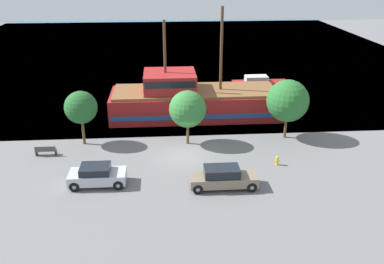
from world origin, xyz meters
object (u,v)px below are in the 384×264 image
Objects in this scene: pirate_ship at (193,100)px; parked_car_curb_mid at (97,175)px; moored_boat_dockside at (259,84)px; fire_hydrant at (277,160)px; bench_promenade_east at (46,151)px; parked_car_curb_front at (223,178)px.

pirate_ship is 4.55× the size of parked_car_curb_mid.
pirate_ship reaches higher than moored_boat_dockside.
moored_boat_dockside reaches higher than fire_hydrant.
parked_car_curb_mid is 2.39× the size of bench_promenade_east.
parked_car_curb_mid is at bearing -119.68° from pirate_ship.
bench_promenade_east is (-4.91, 5.30, -0.32)m from parked_car_curb_mid.
pirate_ship reaches higher than bench_promenade_east.
pirate_ship reaches higher than fire_hydrant.
fire_hydrant is at bearing 8.96° from parked_car_curb_mid.
parked_car_curb_mid is 13.91m from fire_hydrant.
bench_promenade_east is (-12.91, -8.74, -1.28)m from pirate_ship.
moored_boat_dockside is 1.68× the size of parked_car_curb_mid.
parked_car_curb_front reaches higher than bench_promenade_east.
parked_car_curb_front is 1.18× the size of parked_car_curb_mid.
parked_car_curb_front reaches higher than fire_hydrant.
fire_hydrant is 18.90m from bench_promenade_east.
moored_boat_dockside is 8.88× the size of fire_hydrant.
moored_boat_dockside is 1.42× the size of parked_car_curb_front.
pirate_ship is 12.56m from moored_boat_dockside.
moored_boat_dockside is at bearing 44.67° from pirate_ship.
moored_boat_dockside reaches higher than parked_car_curb_mid.
parked_car_curb_front is at bearing -108.40° from moored_boat_dockside.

